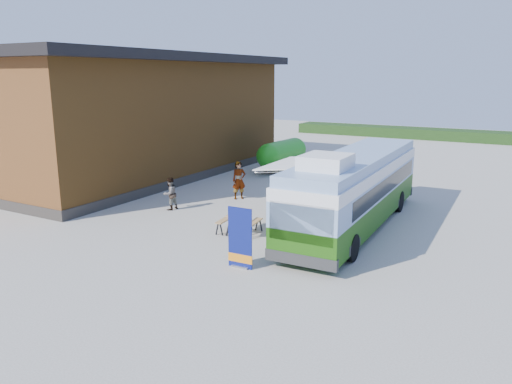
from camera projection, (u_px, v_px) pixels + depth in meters
The scene contains 10 objects.
ground at pixel (181, 247), 18.63m from camera, with size 100.00×100.00×0.00m, color #BCB7AD.
barn at pixel (145, 118), 31.30m from camera, with size 9.60×21.20×7.50m.
hedge at pixel (499, 138), 46.88m from camera, with size 40.00×3.00×1.00m, color #264419.
bus at pixel (355, 188), 20.58m from camera, with size 2.78×11.74×3.59m.
awning at pixel (301, 162), 21.43m from camera, with size 2.58×4.09×0.50m.
banner at pixel (240, 243), 16.40m from camera, with size 0.90×0.20×2.07m.
picnic_table at pixel (239, 217), 20.09m from camera, with size 1.68×1.53×0.87m.
person_a at pixel (239, 180), 25.58m from camera, with size 0.71×0.47×1.96m, color #999999.
person_b at pixel (170, 194), 23.56m from camera, with size 0.76×0.59×1.55m, color #999999.
slurry_tanker at pixel (282, 153), 33.26m from camera, with size 1.75×5.42×2.00m.
Camera 1 is at (11.12, -14.01, 6.26)m, focal length 35.00 mm.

